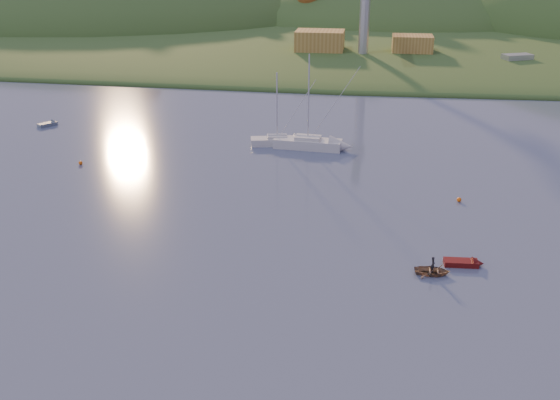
# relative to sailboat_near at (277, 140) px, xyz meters

# --- Properties ---
(far_shore) EXTENTS (620.00, 220.00, 1.50)m
(far_shore) POSITION_rel_sailboat_near_xyz_m (8.37, 171.16, -0.67)
(far_shore) COLOR #2A5220
(far_shore) RESTS_ON ground
(shore_slope) EXTENTS (640.00, 150.00, 7.00)m
(shore_slope) POSITION_rel_sailboat_near_xyz_m (8.37, 106.16, -0.67)
(shore_slope) COLOR #2A5220
(shore_slope) RESTS_ON ground
(hill_left) EXTENTS (170.00, 140.00, 44.00)m
(hill_left) POSITION_rel_sailboat_near_xyz_m (-81.63, 141.16, -0.67)
(hill_left) COLOR #2A5220
(hill_left) RESTS_ON ground
(hill_center) EXTENTS (140.00, 120.00, 36.00)m
(hill_center) POSITION_rel_sailboat_near_xyz_m (18.37, 151.16, -0.67)
(hill_center) COLOR #2A5220
(hill_center) RESTS_ON ground
(hillside_trees) EXTENTS (280.00, 50.00, 32.00)m
(hillside_trees) POSITION_rel_sailboat_near_xyz_m (8.37, 126.16, -0.67)
(hillside_trees) COLOR #1E4117
(hillside_trees) RESTS_ON ground
(wharf) EXTENTS (42.00, 16.00, 2.40)m
(wharf) POSITION_rel_sailboat_near_xyz_m (13.37, 63.16, 0.53)
(wharf) COLOR slate
(wharf) RESTS_ON ground
(shed_west) EXTENTS (11.00, 8.00, 4.80)m
(shed_west) POSITION_rel_sailboat_near_xyz_m (0.37, 64.16, 4.13)
(shed_west) COLOR #A57A37
(shed_west) RESTS_ON wharf
(shed_east) EXTENTS (9.00, 7.00, 4.00)m
(shed_east) POSITION_rel_sailboat_near_xyz_m (21.37, 65.16, 3.73)
(shed_east) COLOR #A57A37
(shed_east) RESTS_ON wharf
(sailboat_near) EXTENTS (7.54, 3.62, 10.06)m
(sailboat_near) POSITION_rel_sailboat_near_xyz_m (0.00, 0.00, 0.00)
(sailboat_near) COLOR silver
(sailboat_near) RESTS_ON ground
(sailboat_far) EXTENTS (9.38, 3.53, 12.74)m
(sailboat_far) POSITION_rel_sailboat_near_xyz_m (4.39, -0.91, 0.13)
(sailboat_far) COLOR silver
(sailboat_far) RESTS_ON ground
(canoe) EXTENTS (3.01, 2.17, 0.62)m
(canoe) POSITION_rel_sailboat_near_xyz_m (18.48, -34.07, -0.36)
(canoe) COLOR #826248
(canoe) RESTS_ON ground
(paddler) EXTENTS (0.34, 0.51, 1.40)m
(paddler) POSITION_rel_sailboat_near_xyz_m (18.48, -34.07, 0.02)
(paddler) COLOR black
(paddler) RESTS_ON ground
(red_tender) EXTENTS (3.50, 1.35, 1.17)m
(red_tender) POSITION_rel_sailboat_near_xyz_m (21.76, -32.05, -0.43)
(red_tender) COLOR #540D0C
(red_tender) RESTS_ON ground
(grey_dinghy) EXTENTS (2.89, 3.37, 1.22)m
(grey_dinghy) POSITION_rel_sailboat_near_xyz_m (-35.88, 4.84, -0.42)
(grey_dinghy) COLOR slate
(grey_dinghy) RESTS_ON ground
(work_vessel) EXTENTS (15.27, 10.37, 3.70)m
(work_vessel) POSITION_rel_sailboat_near_xyz_m (43.37, 59.16, 0.65)
(work_vessel) COLOR slate
(work_vessel) RESTS_ON ground
(buoy_1) EXTENTS (0.50, 0.50, 0.50)m
(buoy_1) POSITION_rel_sailboat_near_xyz_m (22.64, -17.37, -0.42)
(buoy_1) COLOR orange
(buoy_1) RESTS_ON ground
(buoy_2) EXTENTS (0.50, 0.50, 0.50)m
(buoy_2) POSITION_rel_sailboat_near_xyz_m (-23.41, -11.84, -0.42)
(buoy_2) COLOR orange
(buoy_2) RESTS_ON ground
(buoy_3) EXTENTS (0.50, 0.50, 0.50)m
(buoy_3) POSITION_rel_sailboat_near_xyz_m (-0.37, 2.85, -0.42)
(buoy_3) COLOR orange
(buoy_3) RESTS_ON ground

